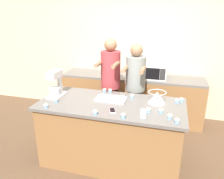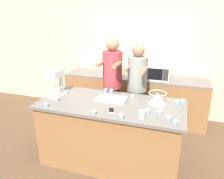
# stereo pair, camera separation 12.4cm
# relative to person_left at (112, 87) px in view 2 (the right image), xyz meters

# --- Properties ---
(ground_plane) EXTENTS (16.00, 16.00, 0.00)m
(ground_plane) POSITION_rel_person_left_xyz_m (0.21, -0.71, -0.90)
(ground_plane) COLOR brown
(back_wall) EXTENTS (10.00, 0.06, 2.70)m
(back_wall) POSITION_rel_person_left_xyz_m (0.21, 1.13, 0.45)
(back_wall) COLOR beige
(back_wall) RESTS_ON ground_plane
(island_counter) EXTENTS (1.98, 0.91, 0.92)m
(island_counter) POSITION_rel_person_left_xyz_m (0.21, -0.71, -0.44)
(island_counter) COLOR olive
(island_counter) RESTS_ON ground_plane
(back_counter) EXTENTS (2.80, 0.60, 0.89)m
(back_counter) POSITION_rel_person_left_xyz_m (0.21, 0.78, -0.46)
(back_counter) COLOR olive
(back_counter) RESTS_ON ground_plane
(person_left) EXTENTS (0.34, 0.50, 1.70)m
(person_left) POSITION_rel_person_left_xyz_m (0.00, 0.00, 0.00)
(person_left) COLOR #232328
(person_left) RESTS_ON ground_plane
(person_right) EXTENTS (0.33, 0.50, 1.63)m
(person_right) POSITION_rel_person_left_xyz_m (0.42, -0.00, -0.04)
(person_right) COLOR #33384C
(person_right) RESTS_ON ground_plane
(stand_mixer) EXTENTS (0.20, 0.30, 0.38)m
(stand_mixer) POSITION_rel_person_left_xyz_m (-0.64, -0.67, 0.19)
(stand_mixer) COLOR white
(stand_mixer) RESTS_ON island_counter
(mixing_bowl) EXTENTS (0.24, 0.24, 0.16)m
(mixing_bowl) POSITION_rel_person_left_xyz_m (0.81, -0.53, 0.10)
(mixing_bowl) COLOR #BCBCC1
(mixing_bowl) RESTS_ON island_counter
(baking_tray) EXTENTS (0.43, 0.24, 0.04)m
(baking_tray) POSITION_rel_person_left_xyz_m (0.18, -0.60, 0.04)
(baking_tray) COLOR #BCBCC1
(baking_tray) RESTS_ON island_counter
(microwave_oven) EXTENTS (0.48, 0.40, 0.27)m
(microwave_oven) POSITION_rel_person_left_xyz_m (0.64, 0.78, 0.12)
(microwave_oven) COLOR silver
(microwave_oven) RESTS_ON back_counter
(cell_phone) EXTENTS (0.12, 0.16, 0.01)m
(cell_phone) POSITION_rel_person_left_xyz_m (0.29, -0.94, 0.02)
(cell_phone) COLOR silver
(cell_phone) RESTS_ON island_counter
(drinking_glass) EXTENTS (0.07, 0.07, 0.10)m
(drinking_glass) POSITION_rel_person_left_xyz_m (0.69, -1.02, 0.07)
(drinking_glass) COLOR silver
(drinking_glass) RESTS_ON island_counter
(cupcake_0) EXTENTS (0.06, 0.06, 0.06)m
(cupcake_0) POSITION_rel_person_left_xyz_m (1.07, -1.06, 0.05)
(cupcake_0) COLOR #759EC6
(cupcake_0) RESTS_ON island_counter
(cupcake_1) EXTENTS (0.06, 0.06, 0.06)m
(cupcake_1) POSITION_rel_person_left_xyz_m (1.13, -0.40, 0.05)
(cupcake_1) COLOR #759EC6
(cupcake_1) RESTS_ON island_counter
(cupcake_2) EXTENTS (0.06, 0.06, 0.06)m
(cupcake_2) POSITION_rel_person_left_xyz_m (0.88, -0.84, 0.05)
(cupcake_2) COLOR #759EC6
(cupcake_2) RESTS_ON island_counter
(cupcake_3) EXTENTS (0.06, 0.06, 0.06)m
(cupcake_3) POSITION_rel_person_left_xyz_m (0.99, -0.97, 0.05)
(cupcake_3) COLOR #759EC6
(cupcake_3) RESTS_ON island_counter
(cupcake_4) EXTENTS (0.06, 0.06, 0.06)m
(cupcake_4) POSITION_rel_person_left_xyz_m (-0.00, -0.33, 0.05)
(cupcake_4) COLOR #759EC6
(cupcake_4) RESTS_ON island_counter
(cupcake_5) EXTENTS (0.06, 0.06, 0.06)m
(cupcake_5) POSITION_rel_person_left_xyz_m (0.08, -0.32, 0.05)
(cupcake_5) COLOR #759EC6
(cupcake_5) RESTS_ON island_counter
(cupcake_6) EXTENTS (0.06, 0.06, 0.06)m
(cupcake_6) POSITION_rel_person_left_xyz_m (1.07, -0.46, 0.05)
(cupcake_6) COLOR #759EC6
(cupcake_6) RESTS_ON island_counter
(cupcake_7) EXTENTS (0.06, 0.06, 0.06)m
(cupcake_7) POSITION_rel_person_left_xyz_m (0.12, -1.10, 0.05)
(cupcake_7) COLOR #759EC6
(cupcake_7) RESTS_ON island_counter
(cupcake_8) EXTENTS (0.06, 0.06, 0.06)m
(cupcake_8) POSITION_rel_person_left_xyz_m (0.47, -1.09, 0.05)
(cupcake_8) COLOR #759EC6
(cupcake_8) RESTS_ON island_counter
(cupcake_9) EXTENTS (0.06, 0.06, 0.06)m
(cupcake_9) POSITION_rel_person_left_xyz_m (0.45, -0.45, 0.05)
(cupcake_9) COLOR #759EC6
(cupcake_9) RESTS_ON island_counter
(cupcake_10) EXTENTS (0.06, 0.06, 0.06)m
(cupcake_10) POSITION_rel_person_left_xyz_m (-0.52, -0.88, 0.05)
(cupcake_10) COLOR #759EC6
(cupcake_10) RESTS_ON island_counter
(cupcake_11) EXTENTS (0.06, 0.06, 0.06)m
(cupcake_11) POSITION_rel_person_left_xyz_m (0.73, -0.86, 0.05)
(cupcake_11) COLOR #759EC6
(cupcake_11) RESTS_ON island_counter
(cupcake_12) EXTENTS (0.06, 0.06, 0.06)m
(cupcake_12) POSITION_rel_person_left_xyz_m (-0.56, -1.08, 0.05)
(cupcake_12) COLOR #759EC6
(cupcake_12) RESTS_ON island_counter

